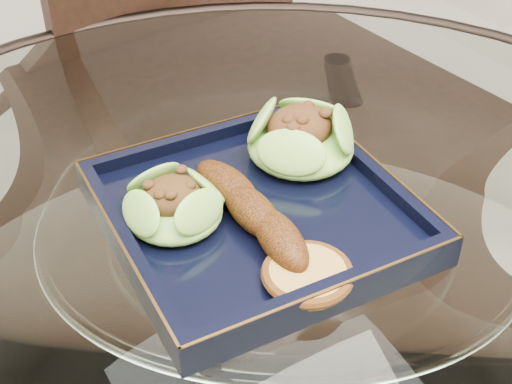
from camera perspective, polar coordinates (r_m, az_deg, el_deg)
dining_table at (r=0.78m, az=1.75°, el=-13.54°), size 1.13×1.13×0.77m
dining_chair at (r=1.15m, az=-2.32°, el=5.17°), size 0.48×0.48×1.05m
navy_plate at (r=0.68m, az=-0.00°, el=-1.99°), size 0.29×0.29×0.02m
lettuce_wrap_left at (r=0.66m, az=-6.56°, el=-1.26°), size 0.11×0.11×0.03m
lettuce_wrap_right at (r=0.73m, az=3.62°, el=4.10°), size 0.14×0.14×0.04m
roasted_plantain at (r=0.65m, az=-0.29°, el=-1.50°), size 0.04×0.17×0.03m
crumb_patty at (r=0.60m, az=4.15°, el=-6.67°), size 0.09×0.09×0.01m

